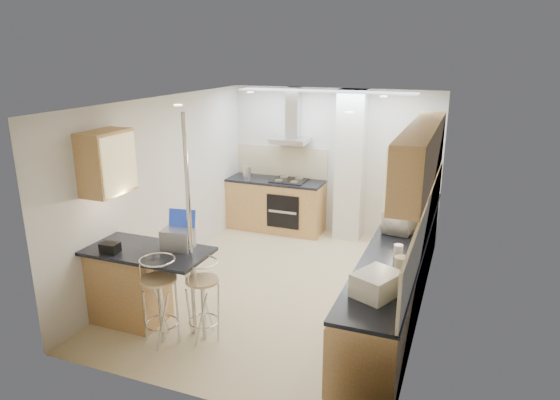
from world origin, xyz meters
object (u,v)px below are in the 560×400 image
at_px(bar_stool_end, 203,300).
at_px(bread_bin, 377,284).
at_px(bar_stool_near, 160,301).
at_px(laptop, 178,239).
at_px(microwave, 401,220).

xyz_separation_m(bar_stool_end, bread_bin, (1.88, -0.07, 0.56)).
height_order(bar_stool_end, bread_bin, bread_bin).
relative_size(bar_stool_near, bar_stool_end, 1.06).
distance_m(laptop, bar_stool_near, 0.70).
height_order(microwave, laptop, microwave).
bearing_deg(microwave, bar_stool_near, 139.38).
height_order(microwave, bar_stool_near, microwave).
height_order(laptop, bar_stool_near, laptop).
bearing_deg(laptop, bar_stool_end, -34.25).
relative_size(bar_stool_near, bread_bin, 2.37).
distance_m(microwave, bread_bin, 1.83).
height_order(laptop, bar_stool_end, laptop).
height_order(microwave, bread_bin, microwave).
bearing_deg(bread_bin, bar_stool_near, -151.51).
height_order(laptop, bread_bin, laptop).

